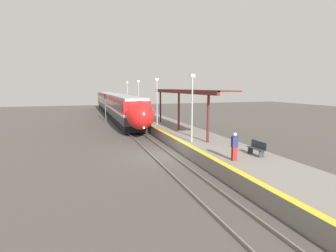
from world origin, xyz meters
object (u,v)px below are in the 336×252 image
train (115,104)px  lamppost_far (139,96)px  platform_bench (257,148)px  railway_signal (105,105)px  lamppost_mid (157,98)px  lamppost_near (192,104)px  lamppost_farthest (127,94)px  person_waiting (234,146)px

train → lamppost_far: lamppost_far is taller
platform_bench → railway_signal: railway_signal is taller
platform_bench → railway_signal: bearing=104.3°
railway_signal → lamppost_mid: 13.06m
lamppost_near → lamppost_mid: (0.00, 9.69, 0.00)m
lamppost_mid → lamppost_farthest: bearing=90.0°
platform_bench → lamppost_mid: 15.03m
lamppost_near → platform_bench: bearing=-65.4°
lamppost_mid → platform_bench: bearing=-81.2°
platform_bench → train: bearing=98.3°
platform_bench → railway_signal: 27.68m
train → person_waiting: train is taller
lamppost_mid → train: bearing=97.9°
railway_signal → lamppost_near: 22.36m
platform_bench → lamppost_near: lamppost_near is taller
railway_signal → lamppost_mid: (4.55, -12.16, 1.36)m
train → platform_bench: (4.75, -32.54, -0.91)m
person_waiting → lamppost_near: (-0.26, 5.54, 2.13)m
train → lamppost_near: size_ratio=8.64×
railway_signal → lamppost_farthest: size_ratio=0.79×
platform_bench → lamppost_mid: size_ratio=0.28×
train → platform_bench: size_ratio=30.70×
lamppost_far → lamppost_near: bearing=-90.0°
lamppost_near → lamppost_mid: same height
platform_bench → lamppost_near: (-2.27, 4.96, 2.51)m
lamppost_near → lamppost_far: size_ratio=1.00×
train → lamppost_mid: lamppost_mid is taller
train → lamppost_far: size_ratio=8.64×
railway_signal → lamppost_far: 5.36m
train → lamppost_mid: size_ratio=8.64×
lamppost_near → lamppost_far: same height
person_waiting → lamppost_mid: size_ratio=0.32×
lamppost_mid → lamppost_farthest: (0.00, 19.37, 0.00)m
train → lamppost_near: lamppost_near is taller
lamppost_near → lamppost_farthest: same height
railway_signal → lamppost_mid: lamppost_mid is taller
train → railway_signal: (-2.07, -5.74, 0.25)m
person_waiting → railway_signal: size_ratio=0.40×
lamppost_mid → lamppost_near: bearing=-90.0°
lamppost_farthest → lamppost_far: bearing=-90.0°
train → railway_signal: size_ratio=10.90×
train → person_waiting: (2.74, -33.13, -0.53)m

